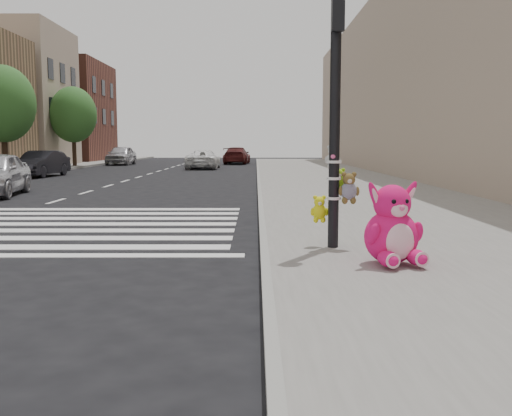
{
  "coord_description": "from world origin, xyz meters",
  "views": [
    {
      "loc": [
        1.42,
        -6.79,
        1.72
      ],
      "look_at": [
        1.42,
        1.72,
        0.75
      ],
      "focal_mm": 40.0,
      "sensor_mm": 36.0,
      "label": 1
    }
  ],
  "objects_px": {
    "signal_pole": "(336,145)",
    "pink_bunny": "(393,230)",
    "car_dark_far": "(41,164)",
    "car_white_near": "(203,160)",
    "red_teddy": "(377,235)"
  },
  "relations": [
    {
      "from": "car_white_near",
      "to": "car_dark_far",
      "type": "bearing_deg",
      "value": 50.23
    },
    {
      "from": "pink_bunny",
      "to": "red_teddy",
      "type": "distance_m",
      "value": 1.88
    },
    {
      "from": "pink_bunny",
      "to": "red_teddy",
      "type": "xyz_separation_m",
      "value": [
        0.19,
        1.83,
        -0.37
      ]
    },
    {
      "from": "car_dark_far",
      "to": "car_white_near",
      "type": "relative_size",
      "value": 0.9
    },
    {
      "from": "car_white_near",
      "to": "red_teddy",
      "type": "bearing_deg",
      "value": 100.86
    },
    {
      "from": "pink_bunny",
      "to": "signal_pole",
      "type": "bearing_deg",
      "value": 100.62
    },
    {
      "from": "red_teddy",
      "to": "car_dark_far",
      "type": "distance_m",
      "value": 23.72
    },
    {
      "from": "signal_pole",
      "to": "pink_bunny",
      "type": "xyz_separation_m",
      "value": [
        0.59,
        -1.25,
        -1.1
      ]
    },
    {
      "from": "car_dark_far",
      "to": "car_white_near",
      "type": "distance_m",
      "value": 11.62
    },
    {
      "from": "signal_pole",
      "to": "car_dark_far",
      "type": "xyz_separation_m",
      "value": [
        -12.14,
        20.48,
        -1.03
      ]
    },
    {
      "from": "pink_bunny",
      "to": "car_dark_far",
      "type": "relative_size",
      "value": 0.28
    },
    {
      "from": "pink_bunny",
      "to": "car_dark_far",
      "type": "height_order",
      "value": "car_dark_far"
    },
    {
      "from": "car_dark_far",
      "to": "signal_pole",
      "type": "bearing_deg",
      "value": -53.87
    },
    {
      "from": "pink_bunny",
      "to": "car_dark_far",
      "type": "xyz_separation_m",
      "value": [
        -12.73,
        21.73,
        0.07
      ]
    },
    {
      "from": "red_teddy",
      "to": "car_dark_far",
      "type": "relative_size",
      "value": 0.04
    }
  ]
}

